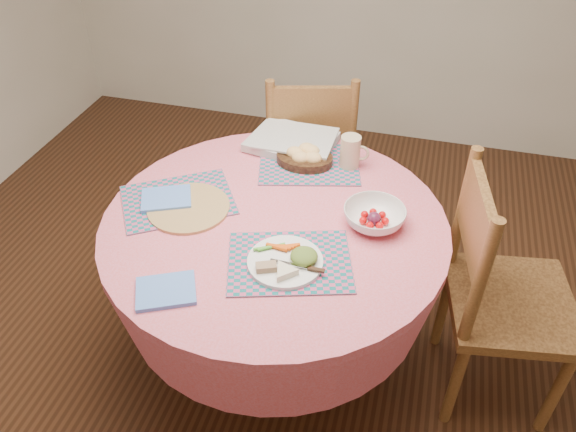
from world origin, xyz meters
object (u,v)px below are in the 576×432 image
chair_back (309,155)px  latte_mug (351,152)px  fruit_bowl (374,217)px  dinner_plate (287,261)px  bread_bowl (305,156)px  chair_right (498,293)px  dining_table (275,260)px  wicker_trivet (189,208)px

chair_back → latte_mug: size_ratio=7.37×
fruit_bowl → dinner_plate: bearing=-129.9°
bread_bowl → latte_mug: latte_mug is taller
chair_back → latte_mug: 0.58m
chair_right → fruit_bowl: (-0.47, -0.00, 0.26)m
dining_table → dinner_plate: bearing=-64.0°
chair_right → bread_bowl: size_ratio=4.40×
wicker_trivet → bread_bowl: (0.34, 0.40, 0.03)m
dining_table → chair_back: chair_back is taller
dining_table → dinner_plate: 0.32m
chair_right → bread_bowl: 0.90m
chair_right → bread_bowl: bearing=59.9°
chair_back → wicker_trivet: chair_back is taller
wicker_trivet → fruit_bowl: fruit_bowl is taller
dinner_plate → latte_mug: latte_mug is taller
chair_right → wicker_trivet: (-1.14, -0.10, 0.23)m
dining_table → dinner_plate: size_ratio=4.92×
dining_table → latte_mug: latte_mug is taller
dining_table → wicker_trivet: size_ratio=4.13×
wicker_trivet → fruit_bowl: (0.66, 0.09, 0.03)m
chair_right → chair_back: (-0.88, 0.75, -0.02)m
latte_mug → bread_bowl: bearing=-171.9°
bread_bowl → latte_mug: bearing=8.1°
dining_table → bread_bowl: 0.45m
latte_mug → dining_table: bearing=-115.8°
chair_right → dinner_plate: chair_right is taller
chair_right → latte_mug: bearing=52.6°
bread_bowl → chair_back: bearing=100.4°
chair_back → dining_table: bearing=79.0°
chair_back → dinner_plate: chair_back is taller
chair_right → wicker_trivet: size_ratio=3.37×
latte_mug → fruit_bowl: latte_mug is taller
dinner_plate → fruit_bowl: size_ratio=0.88×
wicker_trivet → bread_bowl: 0.53m
dining_table → latte_mug: bearing=64.2°
wicker_trivet → dinner_plate: dinner_plate is taller
fruit_bowl → chair_right: bearing=0.6°
bread_bowl → dinner_plate: bearing=-81.6°
dinner_plate → fruit_bowl: 0.37m
wicker_trivet → latte_mug: size_ratio=2.28×
latte_mug → chair_right: bearing=-28.2°
dining_table → wicker_trivet: 0.38m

